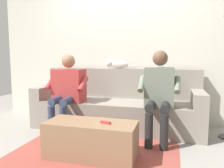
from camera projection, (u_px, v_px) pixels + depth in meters
The scene contains 9 objects.
ground_plane at pixel (103, 143), 2.79m from camera, with size 8.00×8.00×0.00m, color gray.
back_wall at pixel (124, 42), 3.77m from camera, with size 4.70×0.06×2.74m, color beige.
couch at pixel (117, 107), 3.46m from camera, with size 2.58×0.81×0.92m.
coffee_table at pixel (91, 140), 2.38m from camera, with size 0.99×0.42×0.40m.
person_left_seated at pixel (159, 90), 2.86m from camera, with size 0.53×0.59×1.19m.
person_right_seated at pixel (67, 88), 3.25m from camera, with size 0.61×0.57×1.15m.
cat_on_backrest at pixel (117, 64), 3.65m from camera, with size 0.53×0.12×0.15m.
remote_red at pixel (105, 122), 2.30m from camera, with size 0.11×0.03×0.03m, color #B73333.
floor_rug at pixel (96, 151), 2.54m from camera, with size 1.88×1.53×0.01m, color #9E473D.
Camera 1 is at (-0.84, 3.15, 1.07)m, focal length 34.84 mm.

